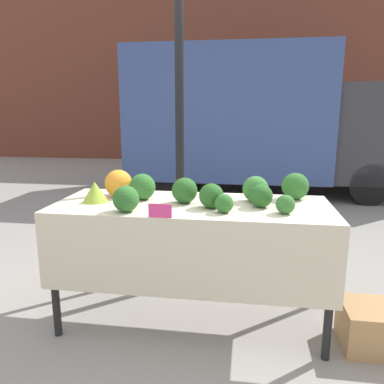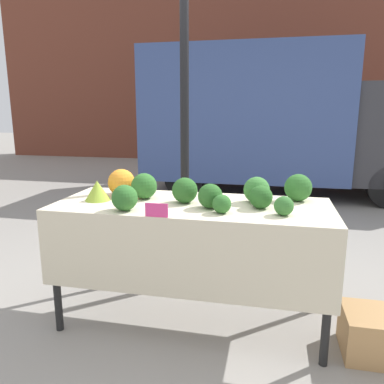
{
  "view_description": "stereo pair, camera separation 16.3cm",
  "coord_description": "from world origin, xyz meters",
  "px_view_note": "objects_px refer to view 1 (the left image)",
  "views": [
    {
      "loc": [
        0.35,
        -2.4,
        1.47
      ],
      "look_at": [
        0.0,
        0.0,
        0.94
      ],
      "focal_mm": 35.0,
      "sensor_mm": 36.0,
      "label": 1
    },
    {
      "loc": [
        0.51,
        -2.37,
        1.47
      ],
      "look_at": [
        0.0,
        0.0,
        0.94
      ],
      "focal_mm": 35.0,
      "sensor_mm": 36.0,
      "label": 2
    }
  ],
  "objects_px": {
    "orange_cauliflower": "(119,183)",
    "produce_crate": "(378,327)",
    "price_sign": "(160,211)",
    "parked_truck": "(258,119)"
  },
  "relations": [
    {
      "from": "orange_cauliflower",
      "to": "price_sign",
      "type": "height_order",
      "value": "orange_cauliflower"
    },
    {
      "from": "parked_truck",
      "to": "produce_crate",
      "type": "bearing_deg",
      "value": -81.81
    },
    {
      "from": "orange_cauliflower",
      "to": "price_sign",
      "type": "bearing_deg",
      "value": -49.16
    },
    {
      "from": "orange_cauliflower",
      "to": "produce_crate",
      "type": "distance_m",
      "value": 1.96
    },
    {
      "from": "orange_cauliflower",
      "to": "price_sign",
      "type": "relative_size",
      "value": 1.42
    },
    {
      "from": "price_sign",
      "to": "produce_crate",
      "type": "height_order",
      "value": "price_sign"
    },
    {
      "from": "orange_cauliflower",
      "to": "produce_crate",
      "type": "relative_size",
      "value": 0.44
    },
    {
      "from": "parked_truck",
      "to": "produce_crate",
      "type": "height_order",
      "value": "parked_truck"
    },
    {
      "from": "parked_truck",
      "to": "orange_cauliflower",
      "type": "relative_size",
      "value": 24.76
    },
    {
      "from": "orange_cauliflower",
      "to": "price_sign",
      "type": "xyz_separation_m",
      "value": [
        0.42,
        -0.48,
        -0.06
      ]
    }
  ]
}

